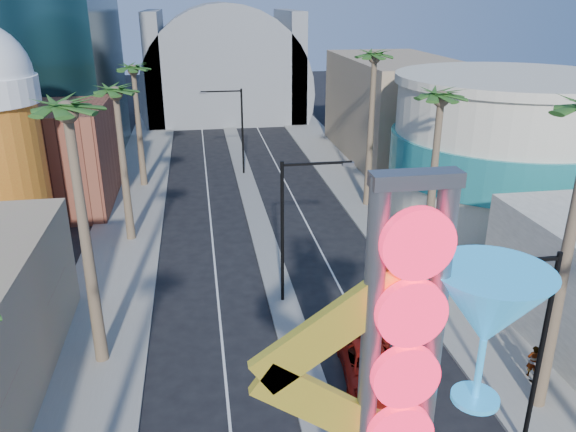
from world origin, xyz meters
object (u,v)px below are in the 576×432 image
Objects in this scene: neon_sign at (432,393)px; red_pickup at (370,367)px; pedestrian_a at (533,361)px; pedestrian_b at (539,363)px.

red_pickup is (1.90, 9.72, -6.59)m from neon_sign.
pedestrian_b reaches higher than pedestrian_a.
pedestrian_a is 0.81× the size of pedestrian_b.
neon_sign is 6.73× the size of pedestrian_b.
neon_sign is 2.43× the size of red_pickup.
pedestrian_b is at bearing 43.03° from neon_sign.
pedestrian_b is at bearing -4.80° from red_pickup.
pedestrian_a is at bearing -1.58° from red_pickup.
pedestrian_b is at bearing 99.07° from pedestrian_a.
pedestrian_b reaches higher than red_pickup.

